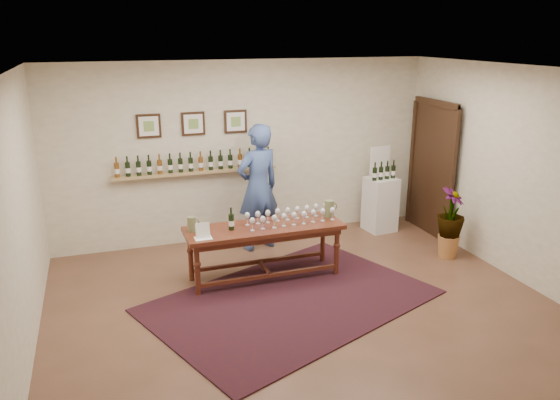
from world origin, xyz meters
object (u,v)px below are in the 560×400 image
object	(u,v)px
display_pedestal	(380,204)
potted_plant	(450,223)
tasting_table	(264,234)
person	(258,188)

from	to	relation	value
display_pedestal	potted_plant	world-z (taller)	potted_plant
tasting_table	display_pedestal	bearing A→B (deg)	25.72
potted_plant	tasting_table	bearing A→B (deg)	176.03
tasting_table	potted_plant	world-z (taller)	potted_plant
display_pedestal	person	size ratio (longest dim) A/B	0.47
potted_plant	person	xyz separation A→B (m)	(-2.54, 1.24, 0.43)
person	potted_plant	bearing A→B (deg)	137.54
display_pedestal	person	xyz separation A→B (m)	(-2.14, -0.12, 0.51)
person	display_pedestal	bearing A→B (deg)	166.58
display_pedestal	potted_plant	xyz separation A→B (m)	(0.40, -1.35, 0.08)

